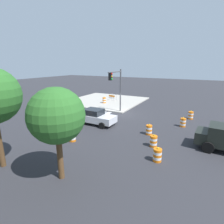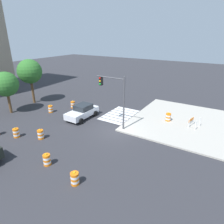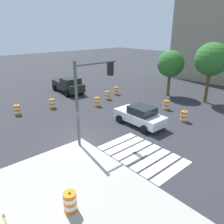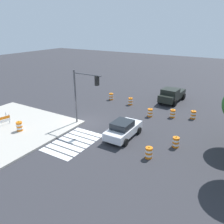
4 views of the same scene
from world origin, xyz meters
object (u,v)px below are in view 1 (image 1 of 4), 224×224
traffic_barrel_on_sidewalk (104,100)px  traffic_light_pole (117,84)px  traffic_barrel_crosswalk_end (154,141)px  traffic_barrel_opposite_curb (191,115)px  traffic_barrel_median_near (157,155)px  traffic_barrel_lane_center (183,122)px  traffic_barrel_near_corner (59,126)px  traffic_barrel_median_far (72,136)px  traffic_barrel_far_curb (149,130)px  construction_barricade (112,97)px  sports_car (95,117)px  street_tree_streetside_near (57,116)px

traffic_barrel_on_sidewalk → traffic_light_pole: 7.15m
traffic_barrel_crosswalk_end → traffic_barrel_opposite_curb: same height
traffic_barrel_median_near → traffic_barrel_lane_center: 8.04m
traffic_barrel_near_corner → traffic_barrel_median_far: (-2.73, 1.30, 0.00)m
traffic_barrel_crosswalk_end → traffic_barrel_median_far: size_ratio=1.00×
traffic_barrel_near_corner → traffic_barrel_lane_center: bearing=-146.7°
traffic_barrel_near_corner → traffic_barrel_far_curb: (-7.98, -3.16, 0.00)m
traffic_light_pole → traffic_barrel_opposite_curb: bearing=-165.7°
traffic_barrel_far_curb → traffic_barrel_crosswalk_end: bearing=114.9°
traffic_barrel_far_curb → construction_barricade: construction_barricade is taller
traffic_barrel_median_near → traffic_barrel_far_curb: size_ratio=1.00×
sports_car → street_tree_streetside_near: street_tree_streetside_near is taller
traffic_barrel_opposite_curb → traffic_barrel_far_curb: bearing=67.1°
sports_car → traffic_barrel_crosswalk_end: bearing=160.9°
traffic_barrel_lane_center → traffic_barrel_far_curb: bearing=56.3°
traffic_barrel_median_far → street_tree_streetside_near: 5.98m
construction_barricade → street_tree_streetside_near: street_tree_streetside_near is taller
traffic_light_pole → traffic_barrel_median_far: bearing=93.0°
sports_car → traffic_barrel_on_sidewalk: (4.21, -9.03, -0.21)m
traffic_barrel_opposite_curb → traffic_barrel_lane_center: bearing=81.9°
traffic_barrel_crosswalk_end → traffic_barrel_on_sidewalk: size_ratio=1.00×
sports_car → construction_barricade: (4.12, -11.66, -0.09)m
traffic_barrel_crosswalk_end → traffic_light_pole: 10.32m
traffic_barrel_near_corner → street_tree_streetside_near: 8.42m
sports_car → traffic_barrel_far_curb: bearing=178.2°
traffic_barrel_median_far → street_tree_streetside_near: size_ratio=0.20×
traffic_barrel_median_near → traffic_barrel_far_curb: same height
traffic_barrel_on_sidewalk → street_tree_streetside_near: street_tree_streetside_near is taller
street_tree_streetside_near → sports_car: bearing=-68.4°
traffic_barrel_crosswalk_end → construction_barricade: 17.99m
traffic_barrel_crosswalk_end → traffic_barrel_on_sidewalk: bearing=-45.6°
traffic_barrel_median_far → traffic_light_pole: (0.48, -9.18, 3.46)m
traffic_barrel_crosswalk_end → traffic_light_pole: traffic_light_pole is taller
traffic_barrel_lane_center → traffic_barrel_on_sidewalk: bearing=-23.4°
traffic_barrel_median_near → street_tree_streetside_near: 6.97m
traffic_barrel_lane_center → traffic_barrel_opposite_curb: size_ratio=1.00×
traffic_barrel_on_sidewalk → traffic_light_pole: traffic_light_pole is taller
traffic_barrel_median_near → street_tree_streetside_near: size_ratio=0.20×
traffic_barrel_near_corner → traffic_barrel_far_curb: same height
traffic_barrel_on_sidewalk → traffic_barrel_median_near: bearing=131.8°
sports_car → traffic_barrel_opposite_curb: sports_car is taller
traffic_barrel_far_curb → construction_barricade: bearing=-49.5°
traffic_barrel_median_near → street_tree_streetside_near: street_tree_streetside_near is taller
traffic_barrel_opposite_curb → traffic_barrel_on_sidewalk: traffic_barrel_on_sidewalk is taller
traffic_light_pole → sports_car: bearing=86.6°
traffic_barrel_crosswalk_end → traffic_barrel_opposite_curb: (-1.89, -9.19, 0.00)m
traffic_barrel_lane_center → traffic_barrel_on_sidewalk: size_ratio=1.00×
traffic_barrel_opposite_curb → street_tree_streetside_near: 16.83m
traffic_barrel_far_curb → traffic_barrel_median_far: bearing=40.4°
traffic_barrel_median_far → traffic_barrel_lane_center: bearing=-133.4°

